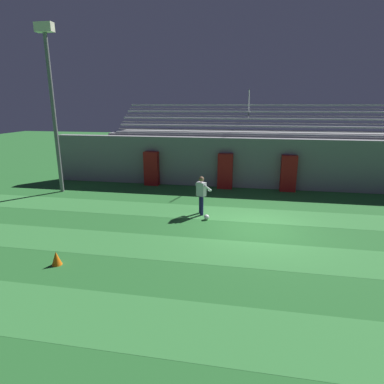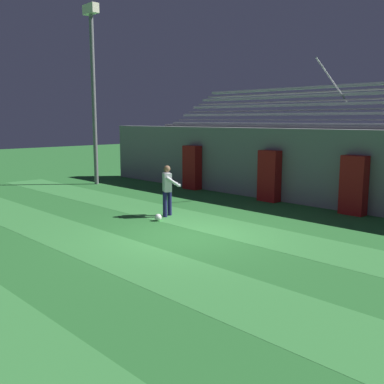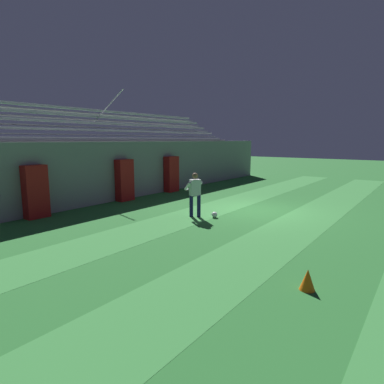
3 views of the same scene
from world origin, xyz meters
name	(u,v)px [view 1 (image 1 of 3)]	position (x,y,z in m)	size (l,w,h in m)	color
ground_plane	(257,229)	(0.00, 0.00, 0.00)	(80.00, 80.00, 0.00)	#286B2D
turf_stripe_near	(261,336)	(0.00, -6.00, 0.00)	(28.00, 1.89, 0.01)	#38843D
turf_stripe_mid	(258,255)	(0.00, -2.22, 0.00)	(28.00, 1.89, 0.01)	#38843D
turf_stripe_far	(256,215)	(0.00, 1.56, 0.00)	(28.00, 1.89, 0.01)	#38843D
back_wall	(257,163)	(0.00, 6.50, 1.40)	(24.00, 0.60, 2.80)	gray
padding_pillar_gate_left	(225,171)	(-1.71, 5.95, 0.98)	(0.83, 0.44, 1.97)	maroon
padding_pillar_gate_right	(288,173)	(1.71, 5.95, 0.98)	(0.83, 0.44, 1.97)	maroon
padding_pillar_far_left	(152,169)	(-6.01, 5.95, 0.98)	(0.83, 0.44, 1.97)	maroon
bleacher_stand	(256,155)	(0.00, 8.84, 1.50)	(18.00, 4.05, 5.43)	gray
floodlight_pole	(51,90)	(-10.42, 3.67, 5.28)	(0.90, 0.36, 8.41)	slate
goalkeeper	(202,193)	(-2.36, 1.33, 0.95)	(0.73, 0.71, 1.67)	#19194C
soccer_ball	(207,217)	(-2.04, 0.66, 0.11)	(0.22, 0.22, 0.22)	white
traffic_cone	(56,258)	(-5.89, -3.96, 0.21)	(0.30, 0.30, 0.42)	orange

